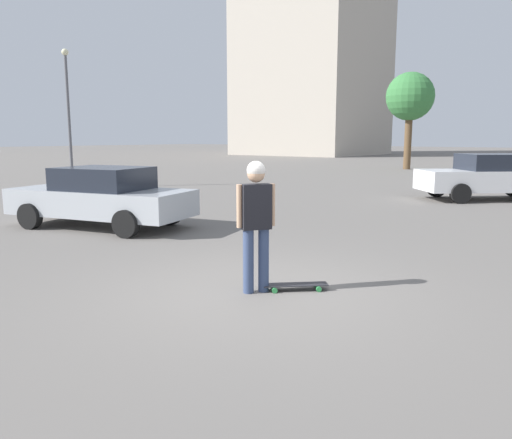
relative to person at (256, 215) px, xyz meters
The scene contains 7 objects.
ground_plane 1.07m from the person, ahead, with size 220.00×220.00×0.00m, color slate.
person is the anchor object (origin of this frame).
skateboard 1.15m from the person, 135.37° to the left, with size 0.76×0.80×0.09m.
car_parked_near 6.26m from the person, 107.06° to the right, with size 2.77×4.67×1.42m.
car_parked_far 13.04m from the person, behind, with size 4.40×4.68×1.56m.
tree_distant 28.98m from the person, 163.47° to the right, with size 3.13×3.13×6.33m.
lamp_post 16.72m from the person, 114.66° to the right, with size 0.28×0.28×5.70m.
Camera 1 is at (5.30, 4.01, 2.11)m, focal length 35.00 mm.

